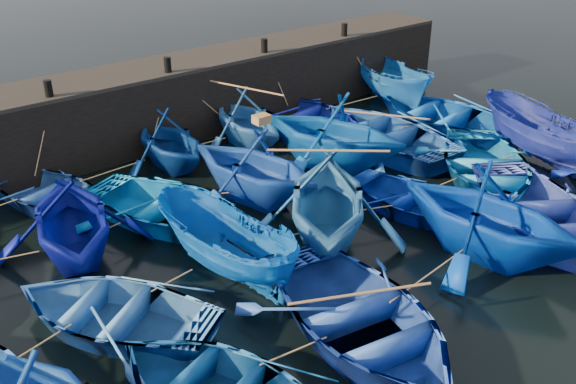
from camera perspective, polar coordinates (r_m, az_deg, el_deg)
ground at (r=16.10m, az=7.17°, el=-6.31°), size 120.00×120.00×0.00m
quay_wall at (r=23.26m, az=-11.40°, el=7.67°), size 26.00×2.50×2.50m
quay_top at (r=22.86m, az=-11.70°, el=10.76°), size 26.00×2.50×0.12m
bollard_1 at (r=20.53m, az=-20.53°, el=8.62°), size 0.24×0.24×0.50m
bollard_2 at (r=22.01m, az=-10.65°, el=11.06°), size 0.24×0.24×0.50m
bollard_3 at (r=24.07m, az=-2.12°, el=12.88°), size 0.24×0.24×0.50m
bollard_4 at (r=26.57m, az=5.03°, el=14.18°), size 0.24×0.24×0.50m
boat_1 at (r=19.47m, az=-20.37°, el=-0.11°), size 4.29×5.07×0.90m
boat_2 at (r=20.76m, az=-10.53°, el=4.56°), size 3.34×3.84×1.98m
boat_3 at (r=22.11m, az=-3.68°, el=6.56°), size 3.72×4.23×2.09m
boat_4 at (r=23.87m, az=1.80°, el=6.84°), size 4.32×5.49×1.03m
boat_5 at (r=26.58m, az=9.38°, el=9.56°), size 3.00×5.04×1.83m
boat_7 at (r=16.44m, az=-18.69°, el=-2.15°), size 4.92×5.33×2.34m
boat_8 at (r=17.71m, az=-10.73°, el=-1.29°), size 5.28×6.02×1.04m
boat_9 at (r=18.32m, az=-3.04°, el=2.48°), size 4.83×5.27×2.35m
boat_10 at (r=20.44m, az=4.01°, el=5.52°), size 5.72×6.11×2.59m
boat_11 at (r=22.30m, az=8.55°, el=5.27°), size 4.35×5.95×1.21m
boat_12 at (r=24.34m, az=13.76°, el=6.69°), size 4.95×6.35×1.21m
boat_14 at (r=14.16m, az=-15.27°, el=-10.09°), size 5.29×5.68×0.96m
boat_15 at (r=15.14m, az=-5.68°, el=-4.75°), size 2.30×4.60×1.70m
boat_16 at (r=16.29m, az=3.48°, el=-0.50°), size 6.32×6.37×2.54m
boat_17 at (r=18.29m, az=11.14°, el=-0.69°), size 3.53×4.51×0.85m
boat_18 at (r=20.54m, az=17.12°, el=2.22°), size 6.53×6.63×1.13m
boat_19 at (r=22.52m, az=21.47°, el=4.75°), size 2.54×5.05×1.87m
boat_22 at (r=13.39m, az=6.37°, el=-11.07°), size 4.88×6.18×1.16m
boat_23 at (r=16.33m, az=17.49°, el=-1.78°), size 4.77×5.33×2.53m
boat_24 at (r=18.28m, az=21.29°, el=-1.61°), size 6.44×6.94×1.17m
wooden_crate at (r=17.98m, az=-2.36°, el=6.49°), size 0.45×0.35×0.24m
mooring_ropes at (r=19.00m, az=-3.99°, el=2.43°), size 18.66×11.78×2.10m
loose_oars at (r=17.96m, az=3.47°, el=4.05°), size 9.95×11.85×1.44m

